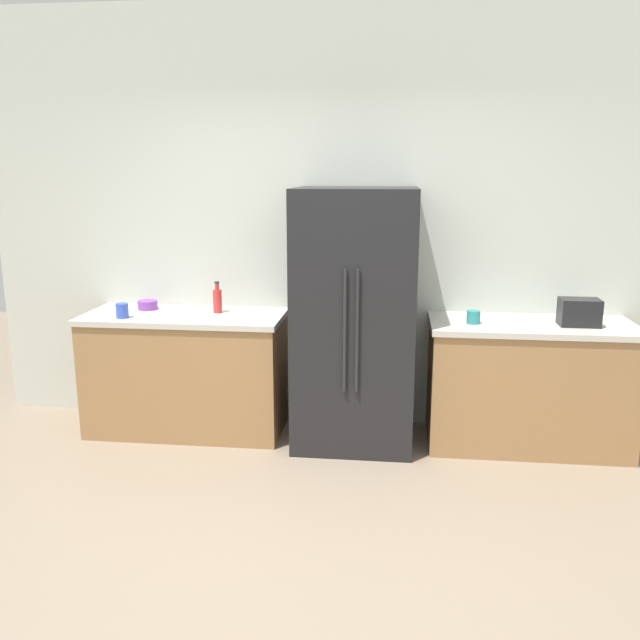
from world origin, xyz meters
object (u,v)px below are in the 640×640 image
(refrigerator, at_px, (355,319))
(cup_b, at_px, (122,311))
(cup_a, at_px, (473,317))
(bowl_a, at_px, (148,305))
(toaster, at_px, (579,312))
(bottle_a, at_px, (217,300))

(refrigerator, distance_m, cup_b, 1.65)
(cup_a, height_order, bowl_a, cup_a)
(cup_b, relative_size, bowl_a, 0.72)
(toaster, relative_size, bowl_a, 1.77)
(cup_a, bearing_deg, refrigerator, 179.64)
(cup_a, bearing_deg, toaster, 1.51)
(bottle_a, height_order, bowl_a, bottle_a)
(cup_a, xyz_separation_m, bowl_a, (-2.38, 0.19, -0.01))
(cup_a, bearing_deg, bowl_a, 175.40)
(refrigerator, distance_m, bottle_a, 1.03)
(refrigerator, height_order, cup_a, refrigerator)
(bowl_a, bearing_deg, cup_b, -102.68)
(toaster, xyz_separation_m, cup_a, (-0.70, -0.02, -0.05))
(toaster, xyz_separation_m, cup_b, (-3.15, -0.13, -0.04))
(refrigerator, bearing_deg, toaster, 0.50)
(refrigerator, bearing_deg, bowl_a, 173.24)
(toaster, distance_m, cup_b, 3.15)
(cup_a, relative_size, bowl_a, 0.62)
(toaster, relative_size, cup_a, 2.85)
(bowl_a, bearing_deg, cup_a, -4.60)
(cup_a, distance_m, bowl_a, 2.39)
(refrigerator, relative_size, bottle_a, 7.75)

